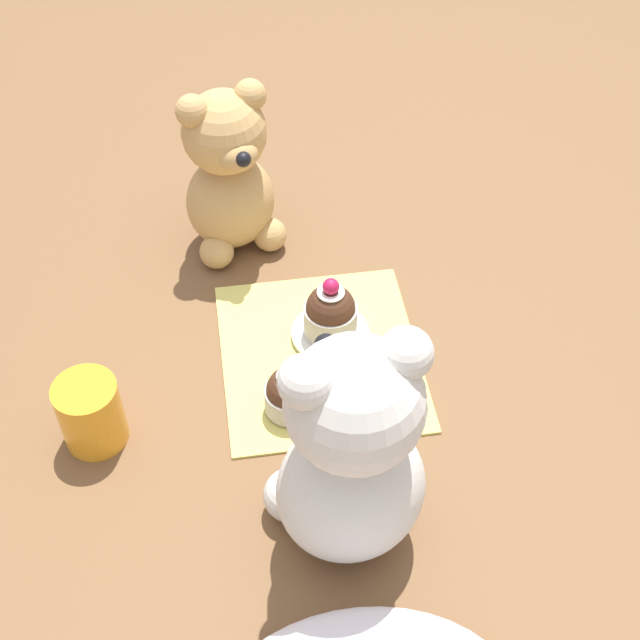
{
  "coord_description": "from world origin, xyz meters",
  "views": [
    {
      "loc": [
        0.09,
        0.6,
        0.71
      ],
      "look_at": [
        0.0,
        0.0,
        0.06
      ],
      "focal_mm": 50.0,
      "sensor_mm": 36.0,
      "label": 1
    }
  ],
  "objects_px": {
    "cupcake_near_cream_bear": "(290,393)",
    "teddy_bear_cream": "(351,455)",
    "saucer_plate": "(330,333)",
    "cupcake_near_tan_bear": "(331,313)",
    "juice_glass": "(91,413)",
    "teddy_bear_tan": "(229,174)"
  },
  "relations": [
    {
      "from": "cupcake_near_cream_bear",
      "to": "teddy_bear_cream",
      "type": "bearing_deg",
      "value": 103.54
    },
    {
      "from": "teddy_bear_tan",
      "to": "juice_glass",
      "type": "relative_size",
      "value": 2.8
    },
    {
      "from": "teddy_bear_cream",
      "to": "cupcake_near_cream_bear",
      "type": "xyz_separation_m",
      "value": [
        0.03,
        -0.14,
        -0.09
      ]
    },
    {
      "from": "cupcake_near_cream_bear",
      "to": "cupcake_near_tan_bear",
      "type": "distance_m",
      "value": 0.1
    },
    {
      "from": "cupcake_near_cream_bear",
      "to": "juice_glass",
      "type": "height_order",
      "value": "juice_glass"
    },
    {
      "from": "teddy_bear_tan",
      "to": "saucer_plate",
      "type": "height_order",
      "value": "teddy_bear_tan"
    },
    {
      "from": "cupcake_near_tan_bear",
      "to": "juice_glass",
      "type": "distance_m",
      "value": 0.26
    },
    {
      "from": "saucer_plate",
      "to": "cupcake_near_tan_bear",
      "type": "distance_m",
      "value": 0.03
    },
    {
      "from": "teddy_bear_cream",
      "to": "juice_glass",
      "type": "distance_m",
      "value": 0.27
    },
    {
      "from": "saucer_plate",
      "to": "juice_glass",
      "type": "relative_size",
      "value": 1.12
    },
    {
      "from": "saucer_plate",
      "to": "cupcake_near_tan_bear",
      "type": "bearing_deg",
      "value": 71.57
    },
    {
      "from": "teddy_bear_tan",
      "to": "cupcake_near_cream_bear",
      "type": "relative_size",
      "value": 3.26
    },
    {
      "from": "cupcake_near_cream_bear",
      "to": "juice_glass",
      "type": "bearing_deg",
      "value": 0.87
    },
    {
      "from": "saucer_plate",
      "to": "juice_glass",
      "type": "xyz_separation_m",
      "value": [
        0.24,
        0.09,
        0.03
      ]
    },
    {
      "from": "teddy_bear_cream",
      "to": "cupcake_near_tan_bear",
      "type": "height_order",
      "value": "teddy_bear_cream"
    },
    {
      "from": "teddy_bear_cream",
      "to": "saucer_plate",
      "type": "xyz_separation_m",
      "value": [
        -0.02,
        -0.23,
        -0.11
      ]
    },
    {
      "from": "teddy_bear_cream",
      "to": "cupcake_near_cream_bear",
      "type": "distance_m",
      "value": 0.17
    },
    {
      "from": "teddy_bear_tan",
      "to": "juice_glass",
      "type": "bearing_deg",
      "value": -138.44
    },
    {
      "from": "cupcake_near_tan_bear",
      "to": "saucer_plate",
      "type": "bearing_deg",
      "value": -108.43
    },
    {
      "from": "teddy_bear_tan",
      "to": "cupcake_near_tan_bear",
      "type": "height_order",
      "value": "teddy_bear_tan"
    },
    {
      "from": "saucer_plate",
      "to": "juice_glass",
      "type": "height_order",
      "value": "juice_glass"
    },
    {
      "from": "saucer_plate",
      "to": "teddy_bear_tan",
      "type": "bearing_deg",
      "value": -62.8
    }
  ]
}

